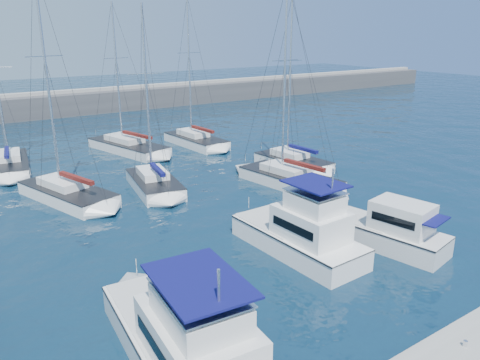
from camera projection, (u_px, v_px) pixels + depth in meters
ground at (277, 250)px, 26.01m from camera, size 220.00×220.00×0.00m
breakwater at (48, 108)px, 66.52m from camera, size 160.00×6.00×4.45m
dock at (464, 353)px, 17.28m from camera, size 40.00×2.20×0.60m
dock_cleat_centre at (465, 343)px, 17.15m from camera, size 0.16×0.16×0.25m
motor_yacht_port_inner at (190, 348)px, 16.30m from camera, size 4.23×10.22×4.69m
motor_yacht_stbd_inner at (302, 234)px, 25.31m from camera, size 3.44×8.09×4.69m
motor_yacht_stbd_outer at (391, 232)px, 26.14m from camera, size 3.73×6.98×3.20m
sailboat_mid_b at (67, 193)px, 33.51m from camera, size 5.36×8.95×16.11m
sailboat_mid_c at (154, 183)px, 35.67m from camera, size 4.10×7.38×13.86m
sailboat_mid_d at (289, 179)px, 36.78m from camera, size 4.36×8.89×15.32m
sailboat_mid_e at (293, 162)px, 41.46m from camera, size 3.59×7.33×14.78m
sailboat_back_a at (9, 165)px, 40.66m from camera, size 4.31×8.46×13.93m
sailboat_back_b at (128, 147)px, 46.96m from camera, size 5.46×10.18×14.58m
sailboat_back_c at (196, 140)px, 49.56m from camera, size 3.67×8.43×15.22m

